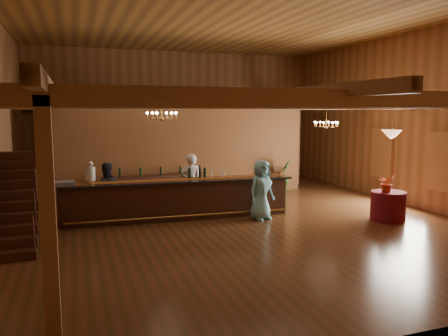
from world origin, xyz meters
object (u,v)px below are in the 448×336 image
object	(u,v)px
chandelier_left	(162,115)
beverage_dispenser	(90,173)
raffle_drum	(276,170)
backbar_shelf	(161,188)
round_table	(388,206)
chandelier_right	(326,124)
bartender	(191,183)
floor_plant	(282,176)
staff_second	(106,190)
tasting_bar	(178,199)
guest	(261,190)
pendant_lamp	(392,134)

from	to	relation	value
chandelier_left	beverage_dispenser	bearing A→B (deg)	163.27
raffle_drum	backbar_shelf	world-z (taller)	raffle_drum
round_table	raffle_drum	bearing A→B (deg)	142.48
chandelier_right	bartender	distance (m)	5.10
chandelier_right	bartender	world-z (taller)	chandelier_right
bartender	floor_plant	size ratio (longest dim) A/B	1.36
chandelier_left	bartender	size ratio (longest dim) A/B	0.46
backbar_shelf	chandelier_left	world-z (taller)	chandelier_left
bartender	round_table	bearing A→B (deg)	153.85
staff_second	chandelier_left	bearing A→B (deg)	137.59
tasting_bar	guest	bearing A→B (deg)	-18.92
chandelier_right	raffle_drum	bearing A→B (deg)	-153.55
backbar_shelf	guest	size ratio (longest dim) A/B	1.86
raffle_drum	floor_plant	world-z (taller)	raffle_drum
chandelier_left	backbar_shelf	bearing A→B (deg)	80.35
chandelier_left	guest	bearing A→B (deg)	-10.35
backbar_shelf	floor_plant	size ratio (longest dim) A/B	2.42
tasting_bar	chandelier_left	xyz separation A→B (m)	(-0.48, -0.38, 2.34)
tasting_bar	chandelier_right	distance (m)	5.82
pendant_lamp	guest	bearing A→B (deg)	159.10
round_table	staff_second	distance (m)	7.87
floor_plant	beverage_dispenser	bearing A→B (deg)	-161.60
bartender	raffle_drum	bearing A→B (deg)	163.26
floor_plant	pendant_lamp	bearing A→B (deg)	-77.98
beverage_dispenser	pendant_lamp	world-z (taller)	pendant_lamp
beverage_dispenser	raffle_drum	xyz separation A→B (m)	(5.26, -0.36, -0.11)
raffle_drum	chandelier_left	distance (m)	3.80
round_table	staff_second	xyz separation A→B (m)	(-7.33, 2.84, 0.39)
backbar_shelf	guest	xyz separation A→B (m)	(2.15, -3.49, 0.40)
pendant_lamp	bartender	xyz separation A→B (m)	(-4.88, 2.81, -1.53)
backbar_shelf	beverage_dispenser	bearing A→B (deg)	-142.63
beverage_dispenser	chandelier_right	size ratio (longest dim) A/B	0.75
chandelier_left	pendant_lamp	xyz separation A→B (m)	(5.93, -1.73, -0.50)
tasting_bar	bartender	bearing A→B (deg)	53.64
raffle_drum	chandelier_right	size ratio (longest dim) A/B	0.43
beverage_dispenser	chandelier_left	size ratio (longest dim) A/B	0.75
beverage_dispenser	pendant_lamp	size ratio (longest dim) A/B	0.67
raffle_drum	staff_second	bearing A→B (deg)	169.28
pendant_lamp	floor_plant	size ratio (longest dim) A/B	0.70
tasting_bar	beverage_dispenser	bearing A→B (deg)	178.67
chandelier_left	floor_plant	xyz separation A→B (m)	(4.96, 2.81, -2.26)
beverage_dispenser	staff_second	distance (m)	0.92
round_table	bartender	xyz separation A→B (m)	(-4.88, 2.81, 0.47)
backbar_shelf	bartender	world-z (taller)	bartender
backbar_shelf	bartender	size ratio (longest dim) A/B	1.77
tasting_bar	bartender	xyz separation A→B (m)	(0.57, 0.70, 0.32)
raffle_drum	chandelier_left	world-z (taller)	chandelier_left
staff_second	guest	xyz separation A→B (m)	(4.07, -1.59, 0.05)
chandelier_left	chandelier_right	world-z (taller)	same
round_table	guest	size ratio (longest dim) A/B	0.56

